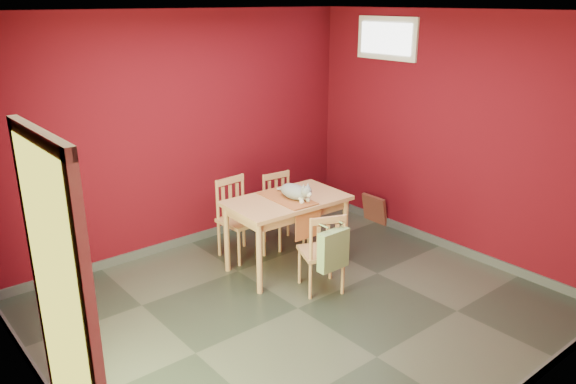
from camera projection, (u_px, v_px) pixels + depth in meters
ground at (298, 308)px, 5.35m from camera, size 4.50×4.50×0.00m
room_shell at (298, 304)px, 5.33m from camera, size 4.50×4.50×4.50m
doorway at (60, 295)px, 3.35m from camera, size 0.06×1.01×2.13m
window at (387, 38)px, 6.65m from camera, size 0.05×0.90×0.50m
outlet_plate at (292, 191)px, 7.66m from camera, size 0.08×0.02×0.12m
dining_table at (287, 207)px, 5.96m from camera, size 1.30×0.79×0.79m
table_runner at (294, 206)px, 5.87m from camera, size 0.36×0.70×0.35m
chair_far_left at (238, 217)px, 6.33m from camera, size 0.45×0.45×0.90m
chair_far_right at (282, 209)px, 6.66m from camera, size 0.44×0.44×0.85m
chair_near at (323, 251)px, 5.55m from camera, size 0.52×0.52×0.85m
tote_bag at (333, 250)px, 5.34m from camera, size 0.33×0.19×0.46m
cat at (294, 189)px, 5.90m from camera, size 0.30×0.47×0.22m
picture_frame at (374, 209)px, 7.35m from camera, size 0.12×0.37×0.37m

